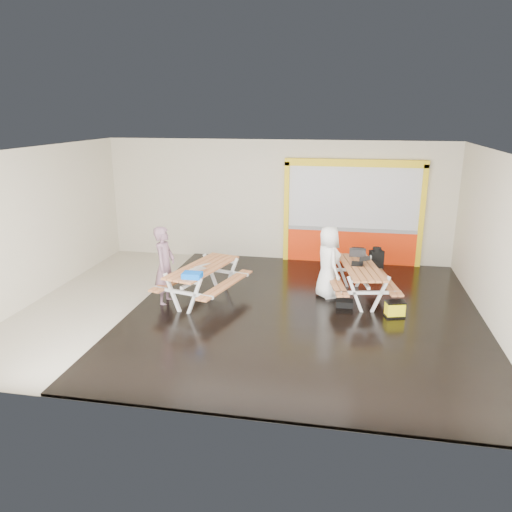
% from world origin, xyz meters
% --- Properties ---
extents(room, '(10.02, 8.02, 3.52)m').
position_xyz_m(room, '(0.00, 0.00, 1.75)').
color(room, '#BAB19D').
rests_on(room, ground).
extents(deck, '(7.50, 7.98, 0.05)m').
position_xyz_m(deck, '(1.25, 0.00, 0.03)').
color(deck, black).
rests_on(deck, room).
extents(kiosk, '(3.88, 0.16, 3.00)m').
position_xyz_m(kiosk, '(2.20, 3.93, 1.44)').
color(kiosk, '#FB3308').
rests_on(kiosk, room).
extents(picnic_table_left, '(1.98, 2.48, 0.87)m').
position_xyz_m(picnic_table_left, '(-1.13, 0.31, 0.66)').
color(picnic_table_left, '#C97C48').
rests_on(picnic_table_left, deck).
extents(picnic_table_right, '(1.83, 2.36, 0.85)m').
position_xyz_m(picnic_table_right, '(2.42, 1.07, 0.64)').
color(picnic_table_right, '#C97C48').
rests_on(picnic_table_right, deck).
extents(person_left, '(0.44, 0.67, 1.83)m').
position_xyz_m(person_left, '(-1.93, 0.03, 0.91)').
color(person_left, '#745362').
rests_on(person_left, deck).
extents(person_right, '(0.85, 0.99, 1.71)m').
position_xyz_m(person_right, '(1.68, 1.09, 0.88)').
color(person_right, white).
rests_on(person_right, deck).
extents(laptop_left, '(0.47, 0.46, 0.15)m').
position_xyz_m(laptop_left, '(-1.13, 0.05, 0.92)').
color(laptop_left, silver).
rests_on(laptop_left, picnic_table_left).
extents(laptop_right, '(0.43, 0.39, 0.18)m').
position_xyz_m(laptop_right, '(2.40, 1.20, 0.90)').
color(laptop_right, black).
rests_on(laptop_right, picnic_table_right).
extents(blue_pouch, '(0.40, 0.29, 0.12)m').
position_xyz_m(blue_pouch, '(-1.11, -0.52, 0.92)').
color(blue_pouch, blue).
rests_on(blue_pouch, picnic_table_left).
extents(toolbox, '(0.39, 0.20, 0.23)m').
position_xyz_m(toolbox, '(2.35, 1.88, 0.93)').
color(toolbox, black).
rests_on(toolbox, picnic_table_right).
extents(backpack, '(0.37, 0.31, 0.54)m').
position_xyz_m(backpack, '(2.82, 2.05, 0.76)').
color(backpack, black).
rests_on(backpack, picnic_table_right).
extents(dark_case, '(0.38, 0.29, 0.14)m').
position_xyz_m(dark_case, '(2.10, 0.50, 0.12)').
color(dark_case, black).
rests_on(dark_case, deck).
extents(fluke_bag, '(0.46, 0.36, 0.35)m').
position_xyz_m(fluke_bag, '(3.16, 0.12, 0.22)').
color(fluke_bag, black).
rests_on(fluke_bag, deck).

